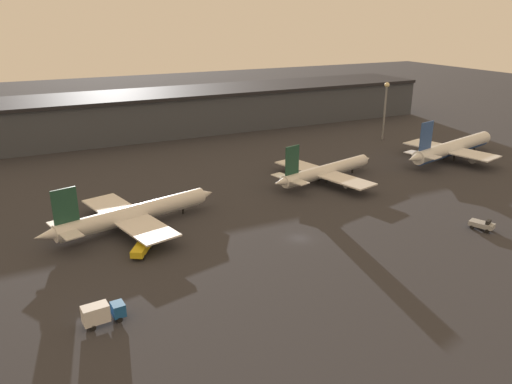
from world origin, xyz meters
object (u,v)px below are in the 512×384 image
at_px(service_vehicle_0, 482,225).
at_px(airplane_2, 325,171).
at_px(airplane_1, 133,214).
at_px(service_vehicle_1, 142,247).
at_px(service_vehicle_3, 102,313).
at_px(airplane_3, 453,148).

bearing_deg(service_vehicle_0, airplane_2, 173.41).
relative_size(airplane_1, service_vehicle_1, 5.58).
relative_size(airplane_2, service_vehicle_1, 5.16).
bearing_deg(airplane_1, service_vehicle_0, -40.84).
distance_m(airplane_2, service_vehicle_1, 60.43).
height_order(airplane_1, service_vehicle_3, airplane_1).
xyz_separation_m(airplane_2, airplane_3, (48.39, 0.63, 0.83)).
height_order(service_vehicle_0, service_vehicle_3, service_vehicle_3).
bearing_deg(service_vehicle_0, airplane_3, 117.48).
bearing_deg(service_vehicle_3, service_vehicle_1, 56.29).
height_order(airplane_3, service_vehicle_0, airplane_3).
relative_size(service_vehicle_0, service_vehicle_1, 0.75).
bearing_deg(airplane_2, service_vehicle_1, -173.07).
height_order(airplane_2, service_vehicle_1, airplane_2).
xyz_separation_m(airplane_3, service_vehicle_1, (-104.80, -22.23, -2.42)).
distance_m(service_vehicle_0, service_vehicle_1, 71.59).
distance_m(airplane_3, service_vehicle_0, 56.46).
distance_m(airplane_1, service_vehicle_3, 35.69).
relative_size(airplane_3, service_vehicle_3, 7.50).
xyz_separation_m(airplane_3, service_vehicle_3, (-115.85, -42.65, -1.87)).
distance_m(airplane_1, airplane_2, 55.73).
xyz_separation_m(airplane_1, service_vehicle_3, (-12.41, -33.43, -1.30)).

